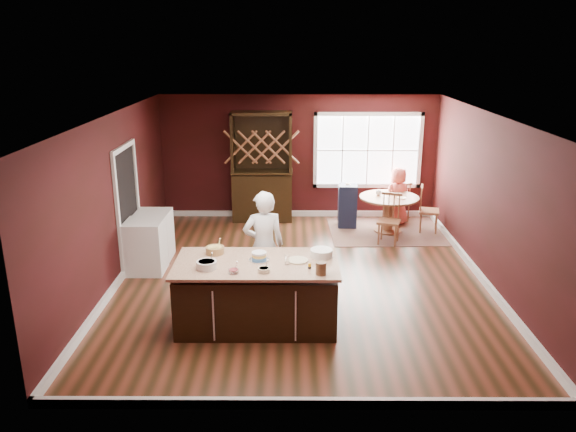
# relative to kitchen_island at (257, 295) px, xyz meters

# --- Properties ---
(room_shell) EXTENTS (7.00, 7.00, 7.00)m
(room_shell) POSITION_rel_kitchen_island_xyz_m (0.64, 1.57, 0.91)
(room_shell) COLOR brown
(room_shell) RESTS_ON ground
(window) EXTENTS (2.36, 0.10, 1.66)m
(window) POSITION_rel_kitchen_island_xyz_m (2.14, 5.04, 1.06)
(window) COLOR white
(window) RESTS_ON room_shell
(doorway) EXTENTS (0.08, 1.26, 2.13)m
(doorway) POSITION_rel_kitchen_island_xyz_m (-2.33, 2.17, 0.59)
(doorway) COLOR white
(doorway) RESTS_ON room_shell
(kitchen_island) EXTENTS (2.22, 1.16, 0.92)m
(kitchen_island) POSITION_rel_kitchen_island_xyz_m (0.00, 0.00, 0.00)
(kitchen_island) COLOR black
(kitchen_island) RESTS_ON ground
(dining_table) EXTENTS (1.21, 1.21, 0.75)m
(dining_table) POSITION_rel_kitchen_island_xyz_m (2.48, 3.97, 0.10)
(dining_table) COLOR brown
(dining_table) RESTS_ON ground
(baker) EXTENTS (0.69, 0.52, 1.70)m
(baker) POSITION_rel_kitchen_island_xyz_m (0.06, 0.81, 0.41)
(baker) COLOR silver
(baker) RESTS_ON ground
(layer_cake) EXTENTS (0.28, 0.28, 0.12)m
(layer_cake) POSITION_rel_kitchen_island_xyz_m (0.03, 0.08, 0.54)
(layer_cake) COLOR white
(layer_cake) RESTS_ON kitchen_island
(bowl_blue) EXTENTS (0.27, 0.27, 0.10)m
(bowl_blue) POSITION_rel_kitchen_island_xyz_m (-0.64, -0.22, 0.53)
(bowl_blue) COLOR white
(bowl_blue) RESTS_ON kitchen_island
(bowl_yellow) EXTENTS (0.26, 0.26, 0.10)m
(bowl_yellow) POSITION_rel_kitchen_island_xyz_m (-0.60, 0.33, 0.53)
(bowl_yellow) COLOR olive
(bowl_yellow) RESTS_ON kitchen_island
(bowl_pink) EXTENTS (0.14, 0.14, 0.05)m
(bowl_pink) POSITION_rel_kitchen_island_xyz_m (-0.27, -0.37, 0.51)
(bowl_pink) COLOR white
(bowl_pink) RESTS_ON kitchen_island
(bowl_olive) EXTENTS (0.16, 0.16, 0.06)m
(bowl_olive) POSITION_rel_kitchen_island_xyz_m (0.12, -0.34, 0.51)
(bowl_olive) COLOR #F1E0C7
(bowl_olive) RESTS_ON kitchen_island
(drinking_glass) EXTENTS (0.07, 0.07, 0.13)m
(drinking_glass) POSITION_rel_kitchen_island_xyz_m (0.42, -0.08, 0.55)
(drinking_glass) COLOR white
(drinking_glass) RESTS_ON kitchen_island
(dinner_plate) EXTENTS (0.29, 0.29, 0.02)m
(dinner_plate) POSITION_rel_kitchen_island_xyz_m (0.56, 0.05, 0.49)
(dinner_plate) COLOR #EDE6C0
(dinner_plate) RESTS_ON kitchen_island
(white_tub) EXTENTS (0.31, 0.31, 0.11)m
(white_tub) POSITION_rel_kitchen_island_xyz_m (0.89, 0.22, 0.53)
(white_tub) COLOR white
(white_tub) RESTS_ON kitchen_island
(stoneware_crock) EXTENTS (0.14, 0.14, 0.17)m
(stoneware_crock) POSITION_rel_kitchen_island_xyz_m (0.85, -0.40, 0.57)
(stoneware_crock) COLOR brown
(stoneware_crock) RESTS_ON kitchen_island
(toy_figurine) EXTENTS (0.05, 0.05, 0.08)m
(toy_figurine) POSITION_rel_kitchen_island_xyz_m (0.71, -0.22, 0.52)
(toy_figurine) COLOR #FFB511
(toy_figurine) RESTS_ON kitchen_island
(rug) EXTENTS (2.42, 1.90, 0.01)m
(rug) POSITION_rel_kitchen_island_xyz_m (2.48, 3.97, -0.43)
(rug) COLOR brown
(rug) RESTS_ON ground
(chair_east) EXTENTS (0.47, 0.49, 0.98)m
(chair_east) POSITION_rel_kitchen_island_xyz_m (3.31, 3.98, 0.05)
(chair_east) COLOR #9C6237
(chair_east) RESTS_ON ground
(chair_south) EXTENTS (0.52, 0.51, 1.00)m
(chair_south) POSITION_rel_kitchen_island_xyz_m (2.36, 3.25, 0.06)
(chair_south) COLOR brown
(chair_south) RESTS_ON ground
(chair_north) EXTENTS (0.48, 0.47, 0.90)m
(chair_north) POSITION_rel_kitchen_island_xyz_m (2.84, 4.69, 0.01)
(chair_north) COLOR brown
(chair_north) RESTS_ON ground
(seated_woman) EXTENTS (0.72, 0.61, 1.24)m
(seated_woman) POSITION_rel_kitchen_island_xyz_m (2.74, 4.48, 0.18)
(seated_woman) COLOR #D1544A
(seated_woman) RESTS_ON ground
(high_chair) EXTENTS (0.40, 0.40, 0.95)m
(high_chair) POSITION_rel_kitchen_island_xyz_m (1.66, 4.30, 0.04)
(high_chair) COLOR black
(high_chair) RESTS_ON ground
(toddler) EXTENTS (0.18, 0.14, 0.26)m
(toddler) POSITION_rel_kitchen_island_xyz_m (1.73, 4.32, 0.37)
(toddler) COLOR #8CA5BF
(toddler) RESTS_ON high_chair
(table_plate) EXTENTS (0.20, 0.20, 0.01)m
(table_plate) POSITION_rel_kitchen_island_xyz_m (2.70, 3.86, 0.32)
(table_plate) COLOR beige
(table_plate) RESTS_ON dining_table
(table_cup) EXTENTS (0.13, 0.13, 0.09)m
(table_cup) POSITION_rel_kitchen_island_xyz_m (2.27, 4.09, 0.36)
(table_cup) COLOR white
(table_cup) RESTS_ON dining_table
(hutch) EXTENTS (1.29, 0.54, 2.36)m
(hutch) POSITION_rel_kitchen_island_xyz_m (-0.15, 4.79, 0.74)
(hutch) COLOR black
(hutch) RESTS_ON ground
(washer) EXTENTS (0.62, 0.60, 0.90)m
(washer) POSITION_rel_kitchen_island_xyz_m (-2.00, 1.85, 0.01)
(washer) COLOR silver
(washer) RESTS_ON ground
(dryer) EXTENTS (0.60, 0.59, 0.88)m
(dryer) POSITION_rel_kitchen_island_xyz_m (-2.00, 2.49, 0.00)
(dryer) COLOR white
(dryer) RESTS_ON ground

